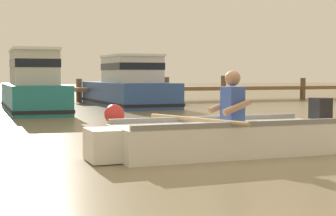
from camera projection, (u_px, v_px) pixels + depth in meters
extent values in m
plane|color=#7A6B4C|center=(203.00, 151.00, 8.05)|extent=(120.00, 120.00, 0.00)
cube|color=brown|center=(231.00, 88.00, 24.41)|extent=(14.20, 1.50, 0.16)
cylinder|color=brown|center=(79.00, 90.00, 22.66)|extent=(0.24, 0.24, 0.97)
cylinder|color=brown|center=(166.00, 90.00, 22.56)|extent=(0.24, 0.24, 1.04)
cylinder|color=brown|center=(223.00, 88.00, 25.06)|extent=(0.24, 0.24, 1.10)
cylinder|color=brown|center=(303.00, 89.00, 24.97)|extent=(0.24, 0.24, 0.99)
cube|color=white|center=(223.00, 139.00, 7.67)|extent=(3.11, 1.11, 0.44)
cube|color=white|center=(103.00, 145.00, 7.04)|extent=(0.40, 0.61, 0.42)
cube|color=gray|center=(241.00, 125.00, 7.18)|extent=(3.04, 0.09, 0.08)
cube|color=gray|center=(207.00, 119.00, 8.13)|extent=(3.04, 0.09, 0.08)
cube|color=white|center=(229.00, 126.00, 7.70)|extent=(0.28, 1.01, 0.06)
cylinder|color=black|center=(320.00, 131.00, 8.27)|extent=(0.10, 0.10, 0.54)
cube|color=black|center=(320.00, 108.00, 8.25)|extent=(0.24, 0.28, 0.32)
cube|color=#334C99|center=(232.00, 105.00, 7.70)|extent=(0.22, 0.34, 0.52)
sphere|color=#9E7051|center=(233.00, 78.00, 7.67)|extent=(0.22, 0.22, 0.22)
cylinder|color=#9E7051|center=(237.00, 107.00, 7.48)|extent=(0.43, 0.09, 0.23)
cylinder|color=#9E7051|center=(222.00, 106.00, 7.88)|extent=(0.43, 0.09, 0.23)
cylinder|color=tan|center=(196.00, 119.00, 7.67)|extent=(0.68, 1.92, 0.06)
cube|color=#1E727A|center=(32.00, 98.00, 16.95)|extent=(1.73, 5.87, 0.84)
cube|color=black|center=(33.00, 106.00, 16.97)|extent=(1.77, 5.91, 0.10)
cube|color=beige|center=(34.00, 68.00, 16.40)|extent=(1.30, 2.48, 1.00)
cube|color=black|center=(34.00, 64.00, 16.40)|extent=(1.33, 2.51, 0.24)
cube|color=white|center=(34.00, 50.00, 16.37)|extent=(1.36, 2.60, 0.08)
cube|color=#2D519E|center=(127.00, 94.00, 20.09)|extent=(2.04, 6.03, 0.86)
cube|color=black|center=(127.00, 101.00, 20.10)|extent=(2.08, 6.07, 0.10)
cube|color=silver|center=(131.00, 70.00, 19.53)|extent=(1.59, 2.53, 0.91)
cube|color=black|center=(131.00, 67.00, 19.52)|extent=(1.62, 2.56, 0.24)
cube|color=white|center=(131.00, 56.00, 19.50)|extent=(1.67, 2.66, 0.08)
sphere|color=red|center=(114.00, 114.00, 12.35)|extent=(0.46, 0.46, 0.46)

